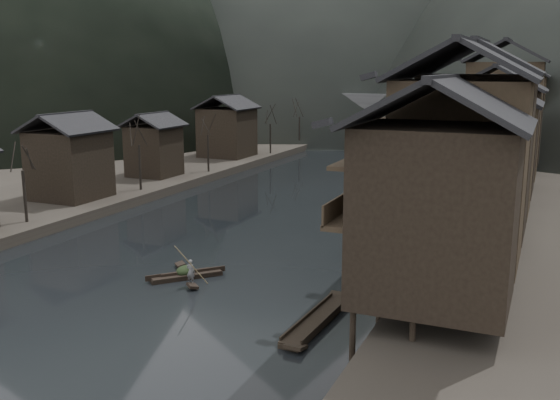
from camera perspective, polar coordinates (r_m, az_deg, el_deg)
The scene contains 12 objects.
water at distance 44.53m, azimuth -7.14°, elevation -5.58°, with size 300.00×300.00×0.00m, color black.
left_bank at distance 96.10m, azimuth -13.04°, elevation 4.05°, with size 40.00×200.00×1.20m, color #2D2823.
stilt_houses at distance 56.04m, azimuth 18.91°, elevation 6.87°, with size 9.00×67.60×16.33m.
left_houses at distance 71.06m, azimuth -13.30°, elevation 5.44°, with size 8.10×53.20×8.73m.
bare_trees at distance 73.28m, azimuth -8.70°, elevation 6.01°, with size 3.33×73.77×6.66m.
moored_sampans at distance 62.52m, azimuth 14.06°, elevation -0.53°, with size 2.98×68.23×0.47m.
midriver_boats at distance 87.63m, azimuth 9.61°, elevation 3.18°, with size 12.66×33.73×0.45m.
stone_bridge at distance 110.91m, azimuth 12.19°, elevation 7.46°, with size 40.00×6.00×9.00m.
hero_sampan at distance 41.23m, azimuth -8.59°, elevation -6.78°, with size 4.03×4.35×0.44m.
cargo_heap at distance 41.27m, azimuth -8.67°, elevation -5.93°, with size 1.12×1.46×0.67m, color black.
boatman at distance 39.24m, azimuth -8.18°, elevation -6.17°, with size 0.58×0.38×1.58m, color slate.
bamboo_pole at distance 38.47m, azimuth -8.03°, elevation -2.81°, with size 0.06×0.06×4.03m, color #8C7A51.
Camera 1 is at (21.86, -36.42, 13.38)m, focal length 40.00 mm.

